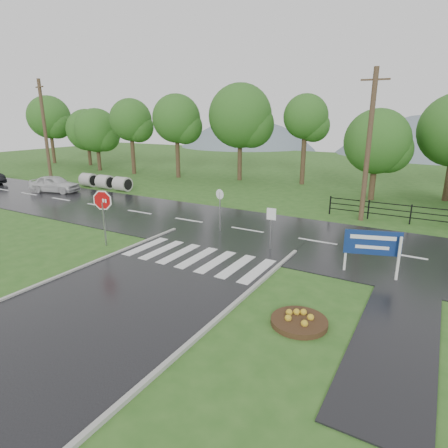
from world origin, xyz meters
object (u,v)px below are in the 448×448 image
Objects in this scene: estate_billboard at (372,245)px; car_white at (56,192)px; stop_sign at (103,206)px; culvert_pipes at (105,182)px.

estate_billboard reaches higher than car_white.
stop_sign reaches higher than estate_billboard.
estate_billboard is at bearing 12.89° from stop_sign.
stop_sign reaches higher than car_white.
stop_sign is (11.67, -10.77, 1.43)m from culvert_pipes.
culvert_pipes is 1.31× the size of car_white.
estate_billboard is (23.60, -8.04, 0.70)m from culvert_pipes.
stop_sign is 16.03m from car_white.
culvert_pipes is 15.94m from stop_sign.
stop_sign reaches higher than culvert_pipes.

